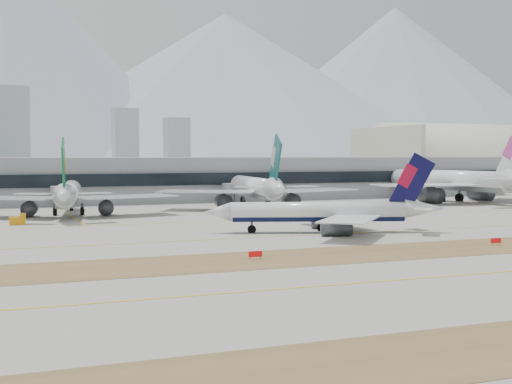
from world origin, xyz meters
name	(u,v)px	position (x,y,z in m)	size (l,w,h in m)	color
ground	(277,233)	(0.00, 0.00, 0.00)	(3000.00, 3000.00, 0.00)	gray
apron_markings	(441,275)	(0.00, -53.95, 0.02)	(360.00, 122.22, 0.06)	brown
taxiing_airliner	(327,213)	(10.30, -1.83, 4.01)	(47.93, 40.66, 16.63)	white
widebody_eva	(68,195)	(-33.83, 59.23, 5.40)	(56.23, 55.66, 20.33)	white
widebody_cathay	(256,189)	(21.59, 64.88, 5.79)	(60.56, 59.78, 21.79)	white
widebody_china_air	(453,182)	(94.22, 66.73, 6.75)	(70.24, 69.53, 25.39)	white
terminal	(146,179)	(0.00, 114.84, 7.50)	(280.00, 43.10, 15.00)	gray
hangar	(468,189)	(154.56, 135.00, 0.14)	(91.00, 60.00, 60.00)	beige
hold_sign_left	(255,254)	(-17.64, -32.00, 0.88)	(2.20, 0.15, 1.35)	red
hold_sign_right	(496,241)	(27.90, -32.00, 0.88)	(2.20, 0.15, 1.35)	red
gse_b	(18,220)	(-47.65, 38.42, 1.05)	(3.55, 2.00, 2.60)	orange
mountain_ridge	(16,73)	(33.00, 1404.14, 181.85)	(2830.00, 1120.00, 470.00)	#9EA8B7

